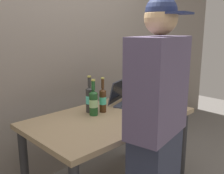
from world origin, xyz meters
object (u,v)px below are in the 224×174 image
Objects in this scene: beer_bottle_green at (103,99)px; beer_bottle_amber at (90,98)px; laptop at (127,99)px; person_figure at (156,134)px; beer_bottle_brown at (93,102)px.

beer_bottle_green is 0.96× the size of beer_bottle_amber.
laptop is 0.44m from beer_bottle_amber.
beer_bottle_amber is 0.83m from person_figure.
beer_bottle_amber reaches higher than laptop.
beer_bottle_brown and beer_bottle_green have the same top height.
person_figure is at bearing -126.07° from laptop.
beer_bottle_amber is (0.03, 0.09, 0.01)m from beer_bottle_brown.
beer_bottle_amber is (-0.43, 0.06, 0.07)m from laptop.
beer_bottle_amber is 0.20× the size of person_figure.
laptop is 1.32× the size of beer_bottle_amber.
beer_bottle_brown is at bearing -176.62° from laptop.
beer_bottle_amber is at bearing 136.18° from beer_bottle_green.
laptop is 1.38× the size of beer_bottle_green.
beer_bottle_green is 0.19× the size of person_figure.
beer_bottle_green is at bearing -43.82° from beer_bottle_amber.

